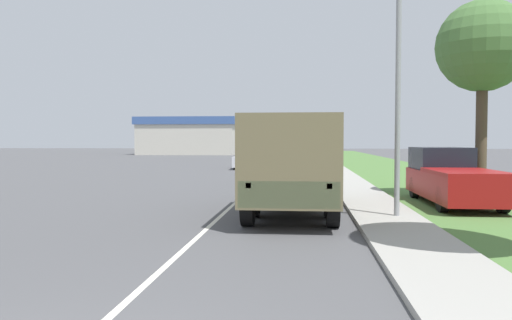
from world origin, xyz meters
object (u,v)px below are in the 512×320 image
Objects in this scene: car_fourth_ahead at (270,152)px; military_truck at (292,160)px; lamp_post at (390,56)px; car_second_ahead at (248,158)px; car_third_ahead at (262,155)px; car_nearest_ahead at (289,170)px; pickup_truck at (451,178)px.

military_truck is at bearing -85.38° from car_fourth_ahead.
military_truck is 3.87m from lamp_post.
car_second_ahead is at bearing 99.44° from military_truck.
military_truck reaches higher than car_third_ahead.
car_third_ahead is (-3.25, 23.11, 0.10)m from car_nearest_ahead.
military_truck is at bearing -83.79° from car_third_ahead.
car_third_ahead is at bearing 100.26° from lamp_post.
pickup_truck reaches higher than car_fourth_ahead.
car_third_ahead is 0.80× the size of pickup_truck.
pickup_truck is (5.61, -7.70, 0.24)m from car_nearest_ahead.
car_fourth_ahead reaches higher than car_nearest_ahead.
lamp_post is (6.43, -24.02, 3.56)m from car_second_ahead.
pickup_truck is (9.05, -20.38, 0.12)m from car_second_ahead.
lamp_post is at bearing -125.77° from pickup_truck.
car_nearest_ahead is 23.34m from car_third_ahead.
military_truck is at bearing -151.45° from pickup_truck.
car_third_ahead is (-3.66, 33.64, -0.81)m from military_truck.
car_nearest_ahead is at bearing -84.67° from car_fourth_ahead.
lamp_post is at bearing -82.32° from car_fourth_ahead.
car_fourth_ahead is (-3.68, 45.60, -0.82)m from military_truck.
car_second_ahead is at bearing -90.44° from car_fourth_ahead.
car_fourth_ahead is at bearing 95.33° from car_nearest_ahead.
car_nearest_ahead is 13.14m from car_second_ahead.
car_third_ahead is at bearing -89.87° from car_fourth_ahead.
car_third_ahead is 32.06m from pickup_truck.
military_truck is 33.85m from car_third_ahead.
car_fourth_ahead is (-0.03, 11.97, -0.02)m from car_third_ahead.
lamp_post is (6.26, -46.42, 3.60)m from car_fourth_ahead.
car_second_ahead is at bearing -91.10° from car_third_ahead.
lamp_post reaches higher than military_truck.
car_nearest_ahead is (-0.41, 10.52, -0.91)m from military_truck.
car_fourth_ahead is 46.98m from lamp_post.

